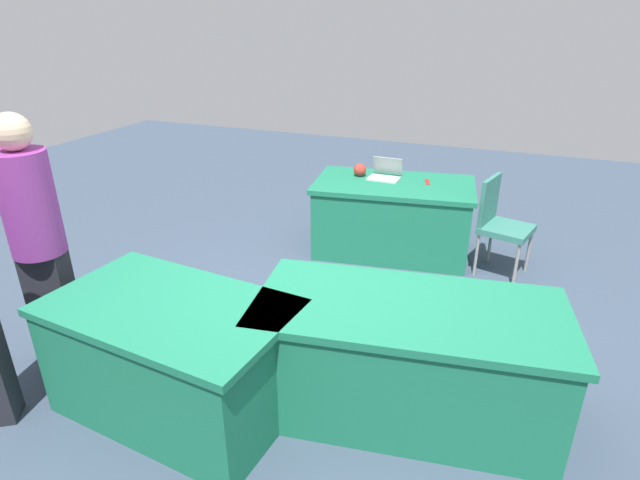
# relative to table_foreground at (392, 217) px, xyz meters

# --- Properties ---
(ground_plane) EXTENTS (14.40, 14.40, 0.00)m
(ground_plane) POSITION_rel_table_foreground_xyz_m (0.09, 2.19, -0.38)
(ground_plane) COLOR #3D4C60
(table_foreground) EXTENTS (1.73, 1.14, 0.76)m
(table_foreground) POSITION_rel_table_foreground_xyz_m (0.00, 0.00, 0.00)
(table_foreground) COLOR #1E7A56
(table_foreground) RESTS_ON ground
(table_mid_right) EXTENTS (1.56, 1.02, 0.76)m
(table_mid_right) POSITION_rel_table_foreground_xyz_m (0.67, 2.84, 0.00)
(table_mid_right) COLOR #1E7A56
(table_mid_right) RESTS_ON ground
(table_back_left) EXTENTS (1.97, 1.15, 0.76)m
(table_back_left) POSITION_rel_table_foreground_xyz_m (-0.68, 2.32, 0.00)
(table_back_left) COLOR #1E7A56
(table_back_left) RESTS_ON ground
(chair_tucked_right) EXTENTS (0.54, 0.54, 0.95)m
(chair_tucked_right) POSITION_rel_table_foreground_xyz_m (-1.07, 0.10, 0.16)
(chair_tucked_right) COLOR #9E9993
(chair_tucked_right) RESTS_ON ground
(person_attendee_browsing) EXTENTS (0.43, 0.43, 1.81)m
(person_attendee_browsing) POSITION_rel_table_foreground_xyz_m (1.75, 2.75, 0.63)
(person_attendee_browsing) COLOR #26262D
(person_attendee_browsing) RESTS_ON ground
(laptop_silver) EXTENTS (0.32, 0.30, 0.21)m
(laptop_silver) POSITION_rel_table_foreground_xyz_m (0.13, -0.11, 0.42)
(laptop_silver) COLOR silver
(laptop_silver) RESTS_ON table_foreground
(yarn_ball) EXTENTS (0.13, 0.13, 0.13)m
(yarn_ball) POSITION_rel_table_foreground_xyz_m (0.40, -0.09, 0.45)
(yarn_ball) COLOR #B2382D
(yarn_ball) RESTS_ON table_foreground
(scissors_red) EXTENTS (0.08, 0.18, 0.01)m
(scissors_red) POSITION_rel_table_foreground_xyz_m (-0.31, -0.14, 0.38)
(scissors_red) COLOR red
(scissors_red) RESTS_ON table_foreground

